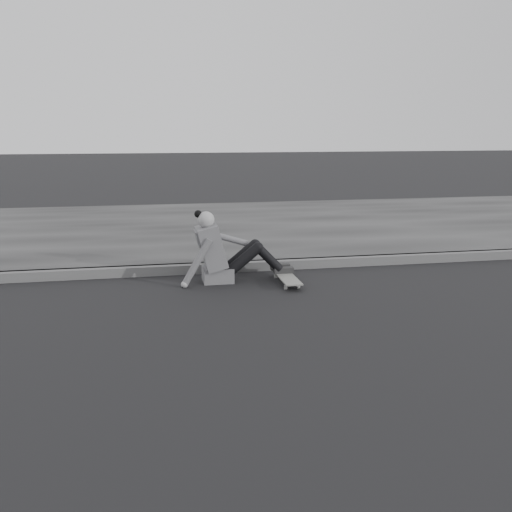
{
  "coord_description": "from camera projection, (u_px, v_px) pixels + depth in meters",
  "views": [
    {
      "loc": [
        -2.72,
        -4.55,
        1.82
      ],
      "look_at": [
        -1.61,
        1.22,
        0.5
      ],
      "focal_mm": 40.0,
      "sensor_mm": 36.0,
      "label": 1
    }
  ],
  "objects": [
    {
      "name": "skateboard",
      "position": [
        287.0,
        278.0,
        6.83
      ],
      "size": [
        0.2,
        0.78,
        0.09
      ],
      "color": "#999A95",
      "rests_on": "ground"
    },
    {
      "name": "ground",
      "position": [
        451.0,
        330.0,
        5.26
      ],
      "size": [
        80.0,
        80.0,
        0.0
      ],
      "primitive_type": "plane",
      "color": "black",
      "rests_on": "ground"
    },
    {
      "name": "seated_woman",
      "position": [
        223.0,
        252.0,
        6.87
      ],
      "size": [
        1.38,
        0.46,
        0.88
      ],
      "color": "#5A595C",
      "rests_on": "ground"
    },
    {
      "name": "curb",
      "position": [
        353.0,
        261.0,
        7.72
      ],
      "size": [
        24.0,
        0.16,
        0.12
      ],
      "primitive_type": "cube",
      "color": "#515151",
      "rests_on": "ground"
    },
    {
      "name": "sidewalk",
      "position": [
        296.0,
        225.0,
        10.61
      ],
      "size": [
        24.0,
        6.0,
        0.12
      ],
      "primitive_type": "cube",
      "color": "#313131",
      "rests_on": "ground"
    }
  ]
}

